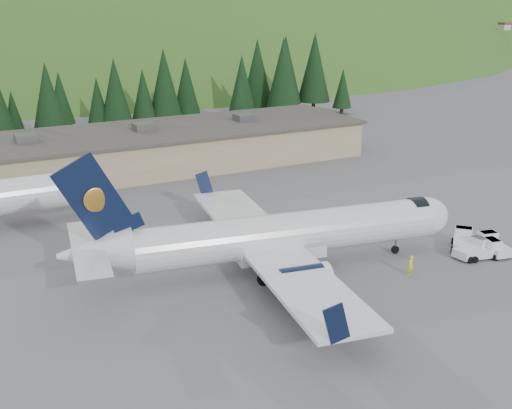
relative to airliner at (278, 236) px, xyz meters
The scene contains 10 objects.
ground 3.20m from the airliner, ahead, with size 600.00×600.00×0.00m, color slate.
airliner is the anchor object (origin of this frame).
baggage_tug_a 17.87m from the airliner, 18.70° to the right, with size 3.33×2.20×1.70m.
baggage_tug_b 18.70m from the airliner, 19.81° to the right, with size 3.49×2.54×1.71m.
baggage_tug_c 20.01m from the airliner, 17.03° to the right, with size 2.55×3.56×1.75m.
terminal_building 38.06m from the airliner, 96.06° to the left, with size 71.00×17.00×6.10m.
baggage_tug_d 18.02m from the airliner, 12.13° to the right, with size 3.53×3.51×1.77m.
ramp_worker 11.26m from the airliner, 33.67° to the right, with size 0.63×0.42×1.73m, color #FFFB19.
tree_line 61.25m from the airliner, 93.92° to the left, with size 111.33×18.18×14.32m.
hills 230.78m from the airliner, 75.31° to the left, with size 614.00×330.00×300.00m.
Camera 1 is at (-26.10, -43.31, 22.18)m, focal length 45.00 mm.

